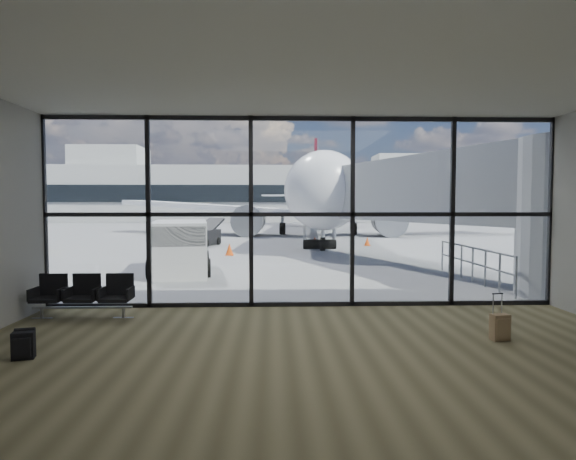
{
  "coord_description": "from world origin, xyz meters",
  "views": [
    {
      "loc": [
        -0.7,
        -11.35,
        2.43
      ],
      "look_at": [
        -0.23,
        3.0,
        1.67
      ],
      "focal_mm": 30.0,
      "sensor_mm": 36.0,
      "label": 1
    }
  ],
  "objects": [
    {
      "name": "service_van",
      "position": [
        -3.99,
        5.79,
        0.95
      ],
      "size": [
        2.57,
        4.47,
        1.84
      ],
      "rotation": [
        0.0,
        0.0,
        0.15
      ],
      "color": "silver",
      "rests_on": "ground"
    },
    {
      "name": "tree_0",
      "position": [
        -45.0,
        72.0,
        4.63
      ],
      "size": [
        4.95,
        4.95,
        7.12
      ],
      "color": "#382619",
      "rests_on": "ground"
    },
    {
      "name": "tree_4",
      "position": [
        -21.0,
        72.0,
        5.25
      ],
      "size": [
        5.61,
        5.61,
        8.07
      ],
      "color": "#382619",
      "rests_on": "ground"
    },
    {
      "name": "belt_loader",
      "position": [
        -4.83,
        17.47,
        0.54
      ],
      "size": [
        2.12,
        3.68,
        1.61
      ],
      "rotation": [
        0.0,
        0.0,
        -0.29
      ],
      "color": "black",
      "rests_on": "ground"
    },
    {
      "name": "jet_bridge",
      "position": [
        4.9,
        7.07,
        2.76
      ],
      "size": [
        8.0,
        16.5,
        4.33
      ],
      "color": "#A4A8AA",
      "rests_on": "ground"
    },
    {
      "name": "airliner",
      "position": [
        3.1,
        28.76,
        3.05
      ],
      "size": [
        33.55,
        38.93,
        10.03
      ],
      "rotation": [
        0.0,
        0.0,
        -0.08
      ],
      "color": "white",
      "rests_on": "ground"
    },
    {
      "name": "mobile_stairs",
      "position": [
        -13.94,
        14.11,
        0.61
      ],
      "size": [
        2.35,
        3.82,
        2.53
      ],
      "rotation": [
        0.0,
        0.0,
        0.16
      ],
      "color": "gold",
      "rests_on": "ground"
    },
    {
      "name": "traffic_cone_c",
      "position": [
        4.93,
        16.95,
        0.25
      ],
      "size": [
        0.37,
        0.37,
        0.53
      ],
      "color": "#E74A0C",
      "rests_on": "ground"
    },
    {
      "name": "suitcase",
      "position": [
        3.35,
        -3.04,
        0.25
      ],
      "size": [
        0.33,
        0.26,
        0.84
      ],
      "rotation": [
        0.0,
        0.0,
        0.15
      ],
      "color": "#886D4C",
      "rests_on": "ground"
    },
    {
      "name": "traffic_cone_a",
      "position": [
        1.71,
        15.81,
        0.3
      ],
      "size": [
        0.44,
        0.44,
        0.63
      ],
      "color": "#FF410D",
      "rests_on": "ground"
    },
    {
      "name": "traffic_cone_b",
      "position": [
        -2.77,
        11.76,
        0.27
      ],
      "size": [
        0.4,
        0.4,
        0.58
      ],
      "color": "#DC480B",
      "rests_on": "ground"
    },
    {
      "name": "ground",
      "position": [
        0.0,
        40.0,
        0.0
      ],
      "size": [
        220.0,
        220.0,
        0.0
      ],
      "primitive_type": "plane",
      "color": "slate",
      "rests_on": "ground"
    },
    {
      "name": "tree_1",
      "position": [
        -39.0,
        72.0,
        5.25
      ],
      "size": [
        5.61,
        5.61,
        8.07
      ],
      "color": "#382619",
      "rests_on": "ground"
    },
    {
      "name": "backpack",
      "position": [
        -4.6,
        -3.8,
        0.23
      ],
      "size": [
        0.36,
        0.35,
        0.48
      ],
      "rotation": [
        0.0,
        0.0,
        0.24
      ],
      "color": "black",
      "rests_on": "ground"
    },
    {
      "name": "tree_3",
      "position": [
        -27.0,
        72.0,
        4.63
      ],
      "size": [
        4.95,
        4.95,
        7.12
      ],
      "color": "#382619",
      "rests_on": "ground"
    },
    {
      "name": "apron_railing",
      "position": [
        5.6,
        3.5,
        0.72
      ],
      "size": [
        0.06,
        5.46,
        1.11
      ],
      "color": "gray",
      "rests_on": "ground"
    },
    {
      "name": "lounge_shell",
      "position": [
        0.0,
        -4.8,
        2.65
      ],
      "size": [
        12.02,
        8.01,
        4.51
      ],
      "color": "brown",
      "rests_on": "ground"
    },
    {
      "name": "tree_5",
      "position": [
        -15.0,
        72.0,
        5.88
      ],
      "size": [
        6.27,
        6.27,
        9.03
      ],
      "color": "#382619",
      "rests_on": "ground"
    },
    {
      "name": "tree_2",
      "position": [
        -33.0,
        72.0,
        5.88
      ],
      "size": [
        6.27,
        6.27,
        9.03
      ],
      "color": "#382619",
      "rests_on": "ground"
    },
    {
      "name": "glass_curtain_wall",
      "position": [
        0.0,
        0.0,
        2.25
      ],
      "size": [
        12.1,
        0.12,
        4.5
      ],
      "color": "white",
      "rests_on": "ground"
    },
    {
      "name": "seating_row",
      "position": [
        -4.75,
        -0.95,
        0.52
      ],
      "size": [
        2.1,
        0.59,
        0.93
      ],
      "rotation": [
        0.0,
        0.0,
        -0.0
      ],
      "color": "gray",
      "rests_on": "ground"
    },
    {
      "name": "far_terminal",
      "position": [
        -0.59,
        61.97,
        4.21
      ],
      "size": [
        80.0,
        12.2,
        11.0
      ],
      "color": "#B8B9B4",
      "rests_on": "ground"
    }
  ]
}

